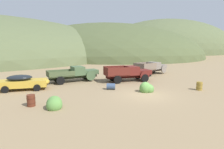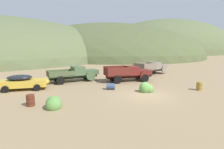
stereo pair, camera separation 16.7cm
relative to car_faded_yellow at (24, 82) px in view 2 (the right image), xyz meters
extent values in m
plane|color=#937A56|center=(9.00, -8.26, -0.82)|extent=(300.00, 300.00, 0.00)
ellipsoid|color=#4C5633|center=(39.90, 53.50, -0.82)|extent=(73.47, 88.90, 27.25)
ellipsoid|color=#56603D|center=(86.46, 53.17, -0.82)|extent=(91.77, 60.88, 37.82)
cube|color=gold|center=(-0.13, 0.04, -0.14)|extent=(4.96, 3.17, 0.68)
ellipsoid|color=black|center=(-0.40, 0.13, 0.46)|extent=(2.78, 2.28, 0.57)
ellipsoid|color=gold|center=(1.84, -0.60, -0.07)|extent=(1.42, 1.71, 0.61)
cylinder|color=black|center=(0.95, -1.27, -0.48)|extent=(0.71, 0.40, 0.68)
cylinder|color=black|center=(1.51, 0.47, -0.48)|extent=(0.71, 0.40, 0.68)
cylinder|color=black|center=(-1.78, -0.39, -0.48)|extent=(0.71, 0.40, 0.68)
cylinder|color=black|center=(-1.21, 1.36, -0.48)|extent=(0.71, 0.40, 0.68)
cube|color=#232B1B|center=(5.79, 1.30, -0.16)|extent=(5.94, 1.35, 0.36)
cube|color=#47603D|center=(7.96, 1.14, 0.30)|extent=(1.98, 1.76, 0.55)
cube|color=#B7B2A8|center=(8.83, 1.07, 0.27)|extent=(0.16, 1.12, 0.44)
cylinder|color=#47603D|center=(7.64, 0.19, -0.06)|extent=(1.21, 0.27, 1.20)
cylinder|color=#47603D|center=(7.78, 2.12, -0.06)|extent=(1.21, 0.27, 1.20)
cube|color=#47603D|center=(6.35, 1.25, 0.55)|extent=(1.50, 1.97, 1.05)
cube|color=black|center=(6.96, 1.21, 0.76)|extent=(0.17, 1.59, 0.59)
cube|color=#495735|center=(4.19, 1.41, 0.08)|extent=(3.11, 2.17, 0.12)
cube|color=#495735|center=(4.11, 0.44, 0.42)|extent=(2.98, 0.32, 0.55)
cube|color=#495735|center=(4.26, 2.39, 0.42)|extent=(2.98, 0.32, 0.55)
cube|color=#495735|center=(2.76, 1.52, 0.42)|extent=(0.24, 1.96, 0.55)
cylinder|color=black|center=(7.79, 2.17, -0.34)|extent=(0.98, 0.35, 0.96)
cylinder|color=black|center=(3.86, 0.42, -0.34)|extent=(0.98, 0.35, 0.96)
cylinder|color=black|center=(4.01, 2.45, -0.34)|extent=(0.98, 0.35, 0.96)
cube|color=black|center=(11.69, -2.14, -0.16)|extent=(5.64, 2.39, 0.36)
cube|color=maroon|center=(13.67, -2.68, 0.30)|extent=(2.15, 2.11, 0.55)
cube|color=#B7B2A8|center=(14.47, -2.89, 0.27)|extent=(0.39, 1.15, 0.44)
cylinder|color=maroon|center=(13.18, -3.59, -0.06)|extent=(1.21, 0.49, 1.20)
cylinder|color=maroon|center=(13.71, -1.64, -0.06)|extent=(1.21, 0.49, 1.20)
cube|color=maroon|center=(12.20, -2.27, 0.55)|extent=(1.76, 2.23, 1.05)
cube|color=black|center=(12.76, -2.43, 0.76)|extent=(0.49, 1.62, 0.59)
cube|color=maroon|center=(10.22, -1.73, 0.08)|extent=(3.26, 2.72, 0.12)
cube|color=maroon|center=(9.95, -2.72, 0.62)|extent=(2.75, 0.84, 0.95)
cube|color=maroon|center=(10.49, -0.75, 0.62)|extent=(2.75, 0.84, 0.95)
cube|color=maroon|center=(8.91, -1.38, 0.62)|extent=(0.64, 2.00, 0.95)
cylinder|color=black|center=(13.17, -3.64, -0.34)|extent=(1.00, 0.52, 0.96)
cylinder|color=black|center=(13.73, -1.59, -0.34)|extent=(1.00, 0.52, 0.96)
cylinder|color=black|center=(9.71, -2.70, -0.34)|extent=(1.00, 0.52, 0.96)
cylinder|color=black|center=(10.27, -0.64, -0.34)|extent=(1.00, 0.52, 0.96)
cube|color=#3D322D|center=(18.15, 0.26, -0.16)|extent=(5.88, 1.73, 0.36)
cube|color=slate|center=(20.27, 0.56, 0.30)|extent=(2.05, 1.88, 0.55)
cube|color=#B7B2A8|center=(21.12, 0.68, 0.27)|extent=(0.24, 1.12, 0.44)
cylinder|color=slate|center=(20.17, -0.43, -0.06)|extent=(1.21, 0.35, 1.20)
cylinder|color=slate|center=(19.89, 1.49, -0.06)|extent=(1.21, 0.35, 1.20)
cube|color=slate|center=(18.70, 0.34, 0.55)|extent=(1.60, 2.05, 1.05)
cube|color=black|center=(19.30, 0.42, 0.76)|extent=(0.27, 1.58, 0.59)
cube|color=#746354|center=(16.58, 0.03, 0.08)|extent=(3.18, 2.35, 0.12)
cube|color=#746354|center=(16.72, -0.94, 0.62)|extent=(2.92, 0.51, 0.95)
cube|color=#746354|center=(16.44, 1.01, 0.62)|extent=(2.92, 0.51, 0.95)
cube|color=#746354|center=(15.19, -0.16, 0.62)|extent=(0.38, 1.96, 0.95)
cylinder|color=black|center=(19.88, 1.54, -0.34)|extent=(0.99, 0.41, 0.96)
cylinder|color=black|center=(16.48, -1.01, -0.34)|extent=(0.99, 0.41, 0.96)
cylinder|color=black|center=(16.19, 1.01, -0.34)|extent=(0.99, 0.41, 0.96)
cylinder|color=#5B2819|center=(-0.40, -5.91, -0.38)|extent=(0.60, 0.60, 0.88)
torus|color=#401C11|center=(-0.40, -5.91, -0.20)|extent=(0.64, 0.64, 0.03)
torus|color=#401C11|center=(-0.40, -5.91, -0.55)|extent=(0.64, 0.64, 0.03)
cylinder|color=#384C6B|center=(7.49, -4.69, -0.50)|extent=(1.07, 1.02, 0.63)
cylinder|color=olive|center=(14.86, -9.84, -0.39)|extent=(0.57, 0.57, 0.85)
torus|color=brown|center=(14.86, -9.84, -0.22)|extent=(0.62, 0.62, 0.03)
torus|color=brown|center=(14.86, -9.84, -0.56)|extent=(0.62, 0.62, 0.03)
ellipsoid|color=#5B8E42|center=(10.05, -7.56, -0.54)|extent=(1.07, 0.96, 1.00)
ellipsoid|color=#5B8E42|center=(10.05, -7.35, -0.60)|extent=(0.91, 0.82, 0.78)
ellipsoid|color=#5B8E42|center=(9.77, -7.37, -0.47)|extent=(1.19, 1.07, 1.28)
ellipsoid|color=#5B8E42|center=(0.94, -7.25, -0.50)|extent=(1.13, 1.02, 1.15)
ellipsoid|color=#5B8E42|center=(0.87, -7.51, -0.52)|extent=(1.13, 1.02, 1.07)
ellipsoid|color=#5B8E42|center=(19.57, 3.73, -0.54)|extent=(0.99, 0.90, 1.02)
ellipsoid|color=#5B8E42|center=(19.61, 3.50, -0.59)|extent=(0.93, 0.84, 0.81)
camera|label=1|loc=(-2.66, -20.49, 3.73)|focal=29.88mm
camera|label=2|loc=(-2.51, -20.58, 3.73)|focal=29.88mm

